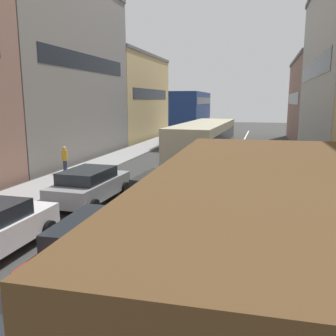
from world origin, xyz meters
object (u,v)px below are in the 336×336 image
Objects in this scene: wagon_right_lane_far at (258,173)px; pedestrian_mid_sidewalk at (65,158)px; hatchback_centre_lane_third at (162,191)px; bus_mid_queue_primary at (204,141)px; sedan_left_lane_third at (90,185)px; bus_far_queue_secondary at (192,115)px; sedan_right_lane_behind_truck at (256,208)px; removalist_box_truck at (263,270)px; sedan_centre_lane_second at (99,245)px.

pedestrian_mid_sidewalk is at bearing 83.30° from wagon_right_lane_far.
bus_mid_queue_primary reaches higher than hatchback_centre_lane_third.
sedan_left_lane_third is 6.56m from pedestrian_mid_sidewalk.
sedan_left_lane_third is 0.41× the size of bus_far_queue_secondary.
sedan_right_lane_behind_truck is at bearing -165.72° from bus_far_queue_secondary.
pedestrian_mid_sidewalk is at bearing 37.86° from removalist_box_truck.
bus_far_queue_secondary is (-6.94, 18.60, 2.03)m from wagon_right_lane_far.
sedan_left_lane_third is (-3.22, 0.24, 0.00)m from hatchback_centre_lane_third.
sedan_right_lane_behind_truck is at bearing -159.90° from bus_mid_queue_primary.
removalist_box_truck is 0.74× the size of bus_far_queue_secondary.
pedestrian_mid_sidewalk is (-10.94, 0.80, 0.15)m from wagon_right_lane_far.
sedan_right_lane_behind_truck is at bearing -44.25° from pedestrian_mid_sidewalk.
wagon_right_lane_far is at bearing -56.26° from sedan_left_lane_third.
pedestrian_mid_sidewalk is (-10.98, 6.51, 0.15)m from sedan_right_lane_behind_truck.
bus_far_queue_secondary reaches higher than sedan_centre_lane_second.
bus_mid_queue_primary is 6.37× the size of pedestrian_mid_sidewalk.
hatchback_centre_lane_third is (0.09, 5.36, 0.00)m from sedan_centre_lane_second.
wagon_right_lane_far is at bearing -0.97° from removalist_box_truck.
sedan_left_lane_third is 0.41× the size of bus_mid_queue_primary.
bus_far_queue_secondary is at bearing 11.97° from hatchback_centre_lane_third.
removalist_box_truck reaches higher than hatchback_centre_lane_third.
bus_far_queue_secondary is (-3.34, 28.46, 2.03)m from sedan_centre_lane_second.
hatchback_centre_lane_third is at bearing -49.02° from pedestrian_mid_sidewalk.
wagon_right_lane_far is (3.51, 4.49, 0.00)m from hatchback_centre_lane_third.
bus_mid_queue_primary is at bearing 9.84° from removalist_box_truck.
sedan_left_lane_third is 6.94m from sedan_right_lane_behind_truck.
bus_far_queue_secondary is (-3.42, 23.09, 2.03)m from hatchback_centre_lane_third.
sedan_left_lane_third and sedan_right_lane_behind_truck have the same top height.
wagon_right_lane_far is at bearing -141.73° from bus_mid_queue_primary.
bus_far_queue_secondary reaches higher than removalist_box_truck.
bus_mid_queue_primary is (3.38, 8.78, 0.96)m from sedan_left_lane_third.
wagon_right_lane_far is at bearing 3.32° from sedan_right_lane_behind_truck.
wagon_right_lane_far is (-0.04, 5.72, 0.00)m from sedan_right_lane_behind_truck.
bus_mid_queue_primary reaches higher than wagon_right_lane_far.
removalist_box_truck reaches higher than wagon_right_lane_far.
sedan_right_lane_behind_truck is at bearing -105.52° from hatchback_centre_lane_third.
bus_mid_queue_primary is 14.55m from bus_far_queue_secondary.
bus_mid_queue_primary is at bearing -3.12° from sedan_centre_lane_second.
sedan_right_lane_behind_truck is 0.41× the size of bus_far_queue_secondary.
removalist_box_truck is 17.48m from bus_mid_queue_primary.
sedan_centre_lane_second is 12.93m from pedestrian_mid_sidewalk.
bus_mid_queue_primary is at bearing -167.47° from bus_far_queue_secondary.
bus_mid_queue_primary is at bearing 12.71° from pedestrian_mid_sidewalk.
sedan_right_lane_behind_truck is (3.55, -1.23, 0.00)m from hatchback_centre_lane_third.
sedan_centre_lane_second is 10.49m from wagon_right_lane_far.
pedestrian_mid_sidewalk is (-4.00, -17.81, -1.88)m from bus_far_queue_secondary.
bus_far_queue_secondary is (-6.98, 24.32, 2.03)m from sedan_right_lane_behind_truck.
sedan_centre_lane_second is 1.00× the size of sedan_right_lane_behind_truck.
hatchback_centre_lane_third is at bearing -173.30° from bus_far_queue_secondary.
removalist_box_truck is 4.84m from sedan_centre_lane_second.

